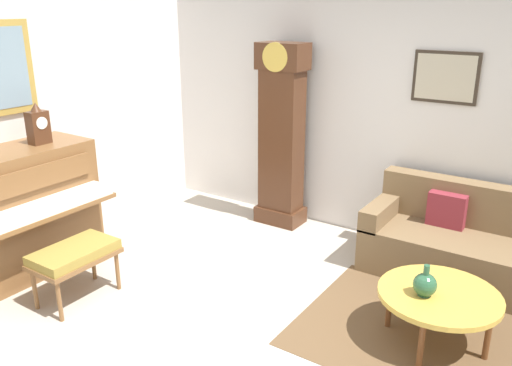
% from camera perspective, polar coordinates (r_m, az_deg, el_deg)
% --- Properties ---
extents(ground_plane, '(6.40, 6.00, 0.10)m').
position_cam_1_polar(ground_plane, '(4.21, -2.23, -16.73)').
color(ground_plane, '#B2A899').
extents(wall_left, '(0.13, 4.90, 2.80)m').
position_cam_1_polar(wall_left, '(5.47, -25.25, 6.68)').
color(wall_left, silver).
rests_on(wall_left, ground_plane).
extents(wall_back, '(5.30, 0.13, 2.80)m').
position_cam_1_polar(wall_back, '(5.63, 12.28, 8.25)').
color(wall_back, silver).
rests_on(wall_back, ground_plane).
extents(area_rug, '(2.10, 1.50, 0.01)m').
position_cam_1_polar(area_rug, '(4.34, 19.34, -15.84)').
color(area_rug, brown).
rests_on(area_rug, ground_plane).
extents(piano, '(0.87, 1.44, 1.18)m').
position_cam_1_polar(piano, '(5.24, -24.50, -3.01)').
color(piano, brown).
rests_on(piano, ground_plane).
extents(piano_bench, '(0.42, 0.70, 0.48)m').
position_cam_1_polar(piano_bench, '(4.68, -19.10, -7.46)').
color(piano_bench, brown).
rests_on(piano_bench, ground_plane).
extents(grandfather_clock, '(0.52, 0.34, 2.03)m').
position_cam_1_polar(grandfather_clock, '(5.82, 2.78, 4.60)').
color(grandfather_clock, '#4C2B19').
rests_on(grandfather_clock, ground_plane).
extents(couch, '(1.90, 0.80, 0.84)m').
position_cam_1_polar(couch, '(5.18, 22.57, -6.43)').
color(couch, brown).
rests_on(couch, ground_plane).
extents(coffee_table, '(0.88, 0.88, 0.42)m').
position_cam_1_polar(coffee_table, '(4.12, 19.26, -11.55)').
color(coffee_table, gold).
rests_on(coffee_table, ground_plane).
extents(mantel_clock, '(0.13, 0.18, 0.38)m').
position_cam_1_polar(mantel_clock, '(5.20, -22.58, 5.80)').
color(mantel_clock, '#4C2B19').
rests_on(mantel_clock, piano).
extents(green_jug, '(0.17, 0.17, 0.24)m').
position_cam_1_polar(green_jug, '(4.00, 17.86, -10.44)').
color(green_jug, '#234C33').
rests_on(green_jug, coffee_table).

